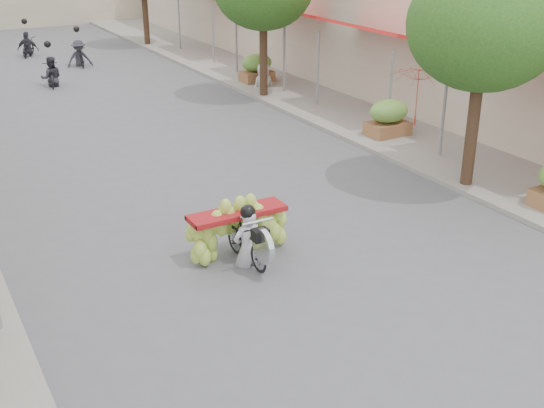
# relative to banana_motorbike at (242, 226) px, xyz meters

# --- Properties ---
(ground) EXTENTS (120.00, 120.00, 0.00)m
(ground) POSITION_rel_banana_motorbike_xyz_m (0.90, -3.35, -0.68)
(ground) COLOR #525257
(ground) RESTS_ON ground
(sidewalk_right) EXTENTS (4.00, 60.00, 0.12)m
(sidewalk_right) POSITION_rel_banana_motorbike_xyz_m (7.90, 11.65, -0.62)
(sidewalk_right) COLOR gray
(sidewalk_right) RESTS_ON ground
(shophouse_row_right) EXTENTS (9.77, 40.00, 6.00)m
(shophouse_row_right) POSITION_rel_banana_motorbike_xyz_m (12.89, 10.65, 2.32)
(shophouse_row_right) COLOR beige
(shophouse_row_right) RESTS_ON ground
(street_tree_near) EXTENTS (3.40, 3.40, 5.25)m
(street_tree_near) POSITION_rel_banana_motorbike_xyz_m (6.30, 0.65, 3.10)
(street_tree_near) COLOR #3A2719
(street_tree_near) RESTS_ON ground
(produce_crate_mid) EXTENTS (1.20, 0.88, 1.16)m
(produce_crate_mid) POSITION_rel_banana_motorbike_xyz_m (7.10, 4.65, 0.03)
(produce_crate_mid) COLOR brown
(produce_crate_mid) RESTS_ON ground
(produce_crate_far) EXTENTS (1.20, 0.88, 1.16)m
(produce_crate_far) POSITION_rel_banana_motorbike_xyz_m (7.10, 12.65, 0.03)
(produce_crate_far) COLOR brown
(produce_crate_far) RESTS_ON ground
(banana_motorbike) EXTENTS (2.20, 1.73, 2.00)m
(banana_motorbike) POSITION_rel_banana_motorbike_xyz_m (0.00, 0.00, 0.00)
(banana_motorbike) COLOR black
(banana_motorbike) RESTS_ON ground
(market_umbrella) EXTENTS (2.04, 2.04, 1.60)m
(market_umbrella) POSITION_rel_banana_motorbike_xyz_m (6.85, 3.19, 1.72)
(market_umbrella) COLOR #B13217
(market_umbrella) RESTS_ON ground
(pedestrian) EXTENTS (0.84, 0.50, 1.70)m
(pedestrian) POSITION_rel_banana_motorbike_xyz_m (6.94, 11.83, 0.29)
(pedestrian) COLOR silver
(pedestrian) RESTS_ON ground
(bg_motorbike_a) EXTENTS (0.87, 1.53, 1.95)m
(bg_motorbike_a) POSITION_rel_banana_motorbike_xyz_m (0.17, 16.20, 0.09)
(bg_motorbike_a) COLOR black
(bg_motorbike_a) RESTS_ON ground
(bg_motorbike_b) EXTENTS (1.07, 1.55, 1.95)m
(bg_motorbike_b) POSITION_rel_banana_motorbike_xyz_m (2.06, 19.33, 0.19)
(bg_motorbike_b) COLOR black
(bg_motorbike_b) RESTS_ON ground
(bg_motorbike_c) EXTENTS (1.16, 1.56, 1.95)m
(bg_motorbike_c) POSITION_rel_banana_motorbike_xyz_m (0.60, 22.80, 0.14)
(bg_motorbike_c) COLOR black
(bg_motorbike_c) RESTS_ON ground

